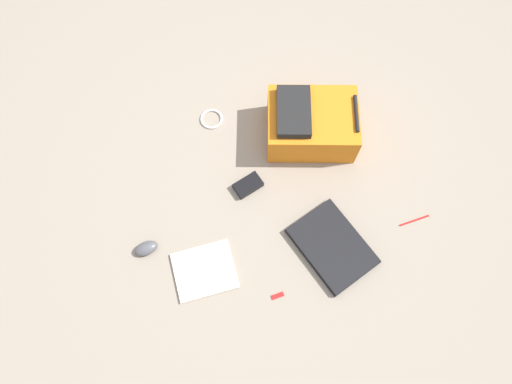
% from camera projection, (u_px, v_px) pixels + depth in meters
% --- Properties ---
extents(ground_plane, '(3.96, 3.96, 0.00)m').
position_uv_depth(ground_plane, '(261.00, 187.00, 2.01)').
color(ground_plane, gray).
extents(backpack, '(0.39, 0.45, 0.21)m').
position_uv_depth(backpack, '(311.00, 124.00, 2.01)').
color(backpack, orange).
rests_on(backpack, ground_plane).
extents(laptop, '(0.39, 0.33, 0.03)m').
position_uv_depth(laptop, '(332.00, 246.00, 1.90)').
color(laptop, black).
rests_on(laptop, ground_plane).
extents(book_blue, '(0.21, 0.25, 0.01)m').
position_uv_depth(book_blue, '(205.00, 271.00, 1.87)').
color(book_blue, silver).
rests_on(book_blue, ground_plane).
extents(computer_mouse, '(0.06, 0.10, 0.04)m').
position_uv_depth(computer_mouse, '(146.00, 248.00, 1.89)').
color(computer_mouse, '#4C4C51').
rests_on(computer_mouse, ground_plane).
extents(cable_coil, '(0.10, 0.10, 0.01)m').
position_uv_depth(cable_coil, '(211.00, 119.00, 2.12)').
color(cable_coil, silver).
rests_on(cable_coil, ground_plane).
extents(power_brick, '(0.10, 0.13, 0.03)m').
position_uv_depth(power_brick, '(248.00, 185.00, 1.99)').
color(power_brick, black).
rests_on(power_brick, ground_plane).
extents(pen_black, '(0.01, 0.14, 0.01)m').
position_uv_depth(pen_black, '(415.00, 220.00, 1.95)').
color(pen_black, red).
rests_on(pen_black, ground_plane).
extents(usb_stick, '(0.02, 0.05, 0.01)m').
position_uv_depth(usb_stick, '(278.00, 296.00, 1.84)').
color(usb_stick, '#B21919').
rests_on(usb_stick, ground_plane).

